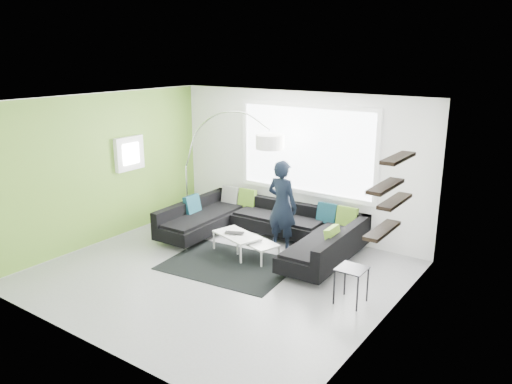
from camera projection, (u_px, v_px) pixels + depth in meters
ground at (219, 273)px, 8.19m from camera, size 5.50×5.50×0.00m
room_shell at (226, 164)px, 7.84m from camera, size 5.54×5.04×2.82m
sectional_sofa at (260, 230)px, 9.24m from camera, size 3.54×2.27×0.75m
rug at (229, 265)px, 8.51m from camera, size 2.27×1.76×0.01m
coffee_table at (247, 246)px, 8.85m from camera, size 1.27×0.95×0.37m
arc_lamp at (186, 166)px, 10.34m from camera, size 2.26×0.62×2.44m
side_table at (351, 286)px, 7.16m from camera, size 0.40×0.40×0.55m
person at (282, 206)px, 8.99m from camera, size 0.67×0.49×1.67m
laptop at (234, 234)px, 8.88m from camera, size 0.52×0.48×0.03m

